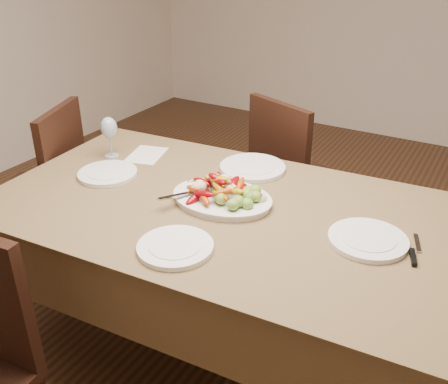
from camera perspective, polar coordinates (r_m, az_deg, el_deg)
name	(u,v)px	position (r m, az deg, el deg)	size (l,w,h in m)	color
floor	(236,333)	(2.47, 1.42, -15.82)	(6.00, 6.00, 0.00)	#371F11
dining_table	(224,285)	(2.14, 0.00, -10.54)	(1.84, 1.04, 0.76)	brown
chair_far	(301,178)	(2.83, 8.75, 1.54)	(0.42, 0.42, 0.95)	black
chair_left	(36,193)	(2.81, -20.69, -0.16)	(0.42, 0.42, 0.95)	black
serving_platter	(222,200)	(1.95, -0.23, -0.89)	(0.39, 0.29, 0.02)	white
roasted_vegetables	(222,187)	(1.92, -0.24, 0.61)	(0.32, 0.22, 0.09)	#6F0206
serving_spoon	(203,192)	(1.93, -2.46, 0.01)	(0.28, 0.06, 0.03)	#9EA0A8
plate_left	(108,174)	(2.23, -13.16, 2.04)	(0.26, 0.26, 0.02)	white
plate_right	(368,240)	(1.78, 16.11, -5.28)	(0.27, 0.27, 0.02)	white
plate_far	(253,168)	(2.23, 3.29, 2.79)	(0.29, 0.29, 0.02)	white
plate_near	(175,247)	(1.68, -5.59, -6.31)	(0.26, 0.26, 0.02)	white
wine_glass	(110,136)	(2.38, -12.93, 6.25)	(0.08, 0.08, 0.20)	#8C99A5
menu_card	(146,155)	(2.40, -8.86, 4.22)	(0.15, 0.21, 0.00)	silver
table_knife	(415,251)	(1.77, 20.97, -6.33)	(0.02, 0.20, 0.01)	#9EA0A8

